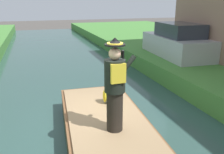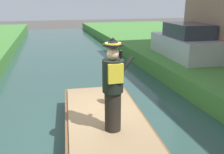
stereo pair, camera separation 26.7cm
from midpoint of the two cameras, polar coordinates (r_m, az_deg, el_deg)
ground_plane at (r=5.92m, az=-0.83°, el=-14.54°), size 80.00×80.00×0.00m
canal_water at (r=5.89m, az=-0.83°, el=-14.13°), size 6.30×48.00×0.10m
boat at (r=5.47m, az=-0.05°, el=-12.56°), size 2.13×4.33×0.61m
person_pirate at (r=4.45m, az=2.01°, el=-2.29°), size 0.61×0.42×1.85m
parrot_plush at (r=5.91m, az=1.16°, el=-4.15°), size 0.36×0.35×0.57m
parked_car_silver at (r=11.31m, az=17.91°, el=7.92°), size 1.97×4.11×1.50m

